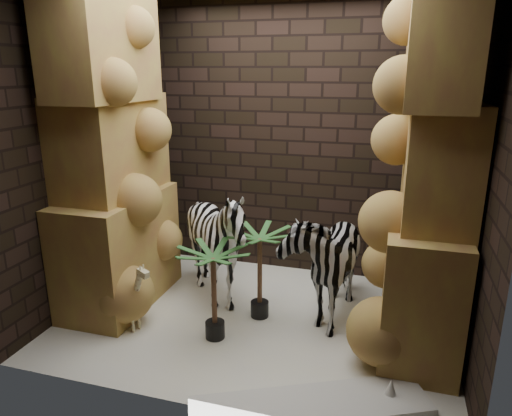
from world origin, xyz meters
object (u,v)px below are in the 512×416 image
(surfboard, at_px, (310,406))
(giraffe_toy, at_px, (127,293))
(zebra_left, at_px, (217,250))
(palm_back, at_px, (214,294))
(palm_front, at_px, (260,273))
(zebra_right, at_px, (325,249))

(surfboard, bearing_deg, giraffe_toy, 135.91)
(zebra_left, height_order, palm_back, zebra_left)
(palm_front, bearing_deg, zebra_left, 161.22)
(giraffe_toy, bearing_deg, surfboard, 1.25)
(giraffe_toy, height_order, palm_front, palm_front)
(palm_front, height_order, surfboard, palm_front)
(zebra_left, bearing_deg, surfboard, -44.85)
(zebra_left, bearing_deg, palm_back, -68.87)
(giraffe_toy, bearing_deg, palm_back, 24.35)
(surfboard, bearing_deg, palm_front, 95.98)
(zebra_left, bearing_deg, zebra_right, 8.17)
(zebra_right, xyz_separation_m, palm_front, (-0.56, -0.26, -0.21))
(zebra_right, bearing_deg, palm_back, -135.70)
(giraffe_toy, distance_m, palm_front, 1.20)
(zebra_right, distance_m, giraffe_toy, 1.83)
(zebra_right, distance_m, surfboard, 1.51)
(zebra_left, height_order, surfboard, zebra_left)
(zebra_left, height_order, giraffe_toy, zebra_left)
(palm_front, xyz_separation_m, surfboard, (0.68, -1.12, -0.42))
(surfboard, bearing_deg, zebra_right, 69.82)
(palm_front, bearing_deg, surfboard, -58.53)
(zebra_right, bearing_deg, palm_front, -151.75)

